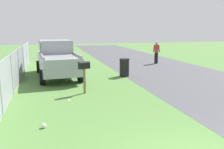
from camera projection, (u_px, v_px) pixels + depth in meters
name	position (u px, v px, depth m)	size (l,w,h in m)	color
road_asphalt	(213.00, 87.00, 11.58)	(60.00, 6.69, 0.01)	#47474C
mailbox	(84.00, 68.00, 10.26)	(0.35, 0.53, 1.40)	brown
pickup_truck	(57.00, 58.00, 13.96)	(5.49, 2.53, 2.09)	#93999E
trash_bin	(124.00, 67.00, 14.05)	(0.59, 0.59, 1.05)	black
pedestrian	(156.00, 51.00, 19.03)	(0.30, 0.54, 1.74)	black
fence_section	(15.00, 68.00, 11.23)	(18.04, 0.07, 1.74)	#9EA3A8
litter_wrapper_midfield_a	(69.00, 100.00, 9.43)	(0.12, 0.08, 0.01)	silver
litter_bag_far_scatter	(44.00, 126.00, 6.80)	(0.14, 0.14, 0.14)	silver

